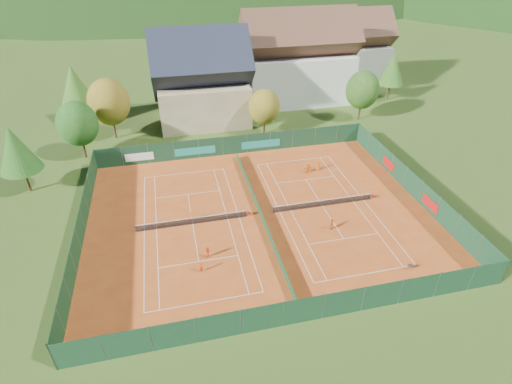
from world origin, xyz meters
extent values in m
plane|color=#2F4B17|center=(0.00, 0.00, -0.02)|extent=(600.00, 600.00, 0.00)
cube|color=#AE4919|center=(0.00, 0.00, 0.01)|extent=(40.00, 32.00, 0.01)
cube|color=white|center=(-8.00, 11.88, 0.01)|extent=(10.97, 0.06, 0.00)
cube|color=white|center=(-8.00, -11.88, 0.01)|extent=(10.97, 0.06, 0.00)
cube|color=white|center=(-13.48, 0.00, 0.01)|extent=(0.06, 23.77, 0.00)
cube|color=white|center=(-2.51, 0.00, 0.01)|extent=(0.06, 23.77, 0.00)
cube|color=white|center=(-12.12, 0.00, 0.01)|extent=(0.06, 23.77, 0.00)
cube|color=white|center=(-3.88, 0.00, 0.01)|extent=(0.06, 23.77, 0.00)
cube|color=white|center=(-8.00, 6.40, 0.01)|extent=(8.23, 0.06, 0.00)
cube|color=white|center=(-8.00, -6.40, 0.01)|extent=(8.23, 0.06, 0.00)
cube|color=white|center=(-8.00, 0.00, 0.01)|extent=(0.06, 12.80, 0.00)
cube|color=white|center=(8.00, 11.88, 0.01)|extent=(10.97, 0.06, 0.00)
cube|color=white|center=(8.00, -11.88, 0.01)|extent=(10.97, 0.06, 0.00)
cube|color=white|center=(2.51, 0.00, 0.01)|extent=(0.06, 23.77, 0.00)
cube|color=white|center=(13.48, 0.00, 0.01)|extent=(0.06, 23.77, 0.00)
cube|color=white|center=(3.88, 0.00, 0.01)|extent=(0.06, 23.77, 0.00)
cube|color=white|center=(12.12, 0.00, 0.01)|extent=(0.06, 23.77, 0.00)
cube|color=white|center=(8.00, 6.40, 0.01)|extent=(8.23, 0.06, 0.00)
cube|color=white|center=(8.00, -6.40, 0.01)|extent=(8.23, 0.06, 0.00)
cube|color=white|center=(8.00, 0.00, 0.01)|extent=(0.06, 12.80, 0.00)
cylinder|color=#59595B|center=(-14.40, 0.00, 0.51)|extent=(0.10, 0.10, 1.02)
cylinder|color=#59595B|center=(-1.60, 0.00, 0.51)|extent=(0.10, 0.10, 1.02)
cube|color=black|center=(-8.00, 0.00, 0.46)|extent=(12.80, 0.02, 0.86)
cube|color=white|center=(-8.00, 0.00, 0.89)|extent=(12.80, 0.04, 0.06)
cube|color=red|center=(-1.35, 0.00, 0.45)|extent=(0.40, 0.04, 0.40)
cylinder|color=#59595B|center=(1.60, 0.00, 0.51)|extent=(0.10, 0.10, 1.02)
cylinder|color=#59595B|center=(14.40, 0.00, 0.51)|extent=(0.10, 0.10, 1.02)
cube|color=black|center=(8.00, 0.00, 0.46)|extent=(12.80, 0.02, 0.86)
cube|color=white|center=(8.00, 0.00, 0.89)|extent=(12.80, 0.04, 0.06)
cube|color=red|center=(14.65, 0.00, 0.45)|extent=(0.40, 0.04, 0.40)
cube|color=#14381F|center=(0.00, 0.00, 0.50)|extent=(0.03, 28.80, 1.00)
cube|color=#13341F|center=(0.00, 16.00, 1.50)|extent=(40.00, 0.04, 3.00)
cube|color=teal|center=(-6.00, 15.94, 1.20)|extent=(6.00, 0.03, 1.20)
cube|color=teal|center=(4.00, 15.94, 1.20)|extent=(6.00, 0.03, 1.20)
cube|color=silver|center=(-14.00, 15.94, 1.20)|extent=(4.00, 0.03, 1.20)
cube|color=#13351E|center=(0.00, -16.00, 1.50)|extent=(40.00, 0.04, 3.00)
cube|color=#153B1D|center=(-20.00, 0.00, 1.50)|extent=(0.04, 32.00, 3.00)
cube|color=#13361F|center=(20.00, 0.00, 1.50)|extent=(0.04, 32.00, 3.00)
cube|color=#B21414|center=(19.94, -4.00, 1.20)|extent=(0.03, 3.00, 1.20)
cube|color=#B21414|center=(19.94, 6.00, 1.20)|extent=(0.03, 3.00, 1.20)
cube|color=#C8B68D|center=(-3.00, 30.00, 3.50)|extent=(15.00, 12.00, 7.00)
cube|color=#1E2333|center=(-3.00, 30.00, 10.00)|extent=(16.20, 12.00, 12.00)
cube|color=silver|center=(16.00, 36.00, 4.50)|extent=(20.00, 11.00, 9.00)
cube|color=brown|center=(16.00, 36.00, 11.75)|extent=(21.60, 11.00, 11.00)
cube|color=silver|center=(30.00, 44.00, 4.00)|extent=(16.00, 10.00, 8.00)
cube|color=brown|center=(30.00, 44.00, 10.50)|extent=(17.28, 10.00, 10.00)
cylinder|color=#433018|center=(-22.00, 20.00, 1.40)|extent=(0.36, 0.36, 2.80)
ellipsoid|color=#1E5418|center=(-22.00, 20.00, 5.40)|extent=(5.72, 5.72, 6.58)
cylinder|color=#4E2E1B|center=(-18.00, 26.00, 1.57)|extent=(0.36, 0.36, 3.15)
ellipsoid|color=olive|center=(-18.00, 26.00, 6.07)|extent=(6.44, 6.44, 7.40)
cylinder|color=#452E18|center=(-24.00, 34.00, 1.75)|extent=(0.36, 0.36, 3.50)
cone|color=#30611B|center=(-24.00, 34.00, 6.75)|extent=(5.60, 5.60, 6.50)
cylinder|color=#442918|center=(6.00, 22.00, 1.22)|extent=(0.36, 0.36, 2.45)
ellipsoid|color=olive|center=(6.00, 22.00, 4.72)|extent=(5.01, 5.01, 5.76)
cylinder|color=#483019|center=(24.00, 24.00, 1.40)|extent=(0.36, 0.36, 2.80)
ellipsoid|color=#285217|center=(24.00, 24.00, 5.40)|extent=(5.72, 5.72, 6.58)
cylinder|color=#473219|center=(34.00, 32.00, 1.57)|extent=(0.36, 0.36, 3.15)
cone|color=#285819|center=(34.00, 32.00, 6.07)|extent=(5.04, 5.04, 5.85)
cylinder|color=#4B301B|center=(-28.00, 12.00, 1.57)|extent=(0.36, 0.36, 3.15)
cone|color=#205618|center=(-28.00, 12.00, 6.07)|extent=(5.04, 5.04, 5.85)
cylinder|color=#422717|center=(26.00, 40.00, 1.75)|extent=(0.36, 0.36, 3.50)
ellipsoid|color=olive|center=(26.00, 40.00, 6.75)|extent=(7.15, 7.15, 8.22)
ellipsoid|color=black|center=(10.00, 300.00, -42.35)|extent=(440.00, 440.00, 242.00)
cylinder|color=slate|center=(12.28, -12.54, 0.40)|extent=(0.02, 0.02, 0.80)
cylinder|color=slate|center=(12.58, -12.54, 0.40)|extent=(0.02, 0.02, 0.80)
cylinder|color=slate|center=(12.28, -12.24, 0.40)|extent=(0.02, 0.02, 0.80)
cylinder|color=slate|center=(12.58, -12.24, 0.40)|extent=(0.02, 0.02, 0.80)
cube|color=slate|center=(12.43, -12.39, 0.55)|extent=(0.34, 0.34, 0.30)
ellipsoid|color=#CCD833|center=(12.43, -12.39, 0.58)|extent=(0.28, 0.28, 0.16)
sphere|color=#CCD833|center=(-10.78, -4.50, 0.03)|extent=(0.07, 0.07, 0.07)
sphere|color=#CCD833|center=(3.46, -12.12, 0.03)|extent=(0.07, 0.07, 0.07)
sphere|color=#CCD833|center=(2.73, 1.03, 0.03)|extent=(0.07, 0.07, 0.07)
imported|color=#E85614|center=(-7.91, -7.97, 0.65)|extent=(0.56, 0.46, 1.30)
imported|color=#FE5616|center=(-6.97, -6.06, 0.74)|extent=(0.81, 0.68, 1.49)
imported|color=#FC5016|center=(-8.13, 0.72, 0.62)|extent=(0.91, 0.70, 1.25)
imported|color=#CA5812|center=(7.26, -4.51, 0.73)|extent=(0.76, 0.91, 1.46)
imported|color=#D25912|center=(10.49, 8.46, 0.71)|extent=(0.81, 0.67, 1.42)
imported|color=orange|center=(8.85, 8.08, 0.74)|extent=(1.42, 0.60, 1.49)
camera|label=1|loc=(-9.11, -37.24, 28.58)|focal=28.00mm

